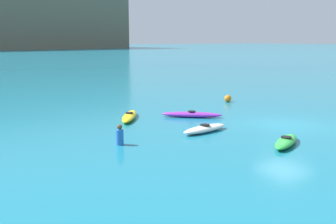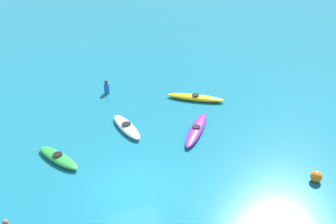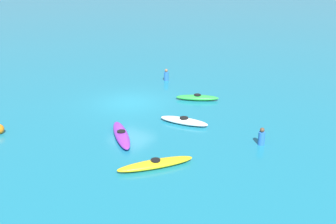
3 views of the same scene
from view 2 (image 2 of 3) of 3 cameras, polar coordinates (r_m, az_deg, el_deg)
name	(u,v)px [view 2 (image 2 of 3)]	position (r m, az deg, el deg)	size (l,w,h in m)	color
ground_plane	(136,187)	(17.28, -4.68, -10.79)	(600.00, 600.00, 0.00)	#19728C
kayak_green	(58,158)	(19.29, -15.57, -6.37)	(2.70, 1.90, 0.37)	green
kayak_purple	(196,130)	(20.62, 4.10, -2.56)	(3.04, 2.73, 0.37)	purple
kayak_white	(127,127)	(20.91, -6.00, -2.15)	(2.83, 1.15, 0.37)	white
kayak_yellow	(196,98)	(23.67, 4.00, 2.09)	(2.50, 3.18, 0.37)	yellow
buoy_orange	(316,177)	(18.54, 20.62, -8.72)	(0.50, 0.50, 0.50)	orange
person_by_kayaks	(107,87)	(24.60, -8.85, 3.53)	(0.34, 0.34, 0.88)	blue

